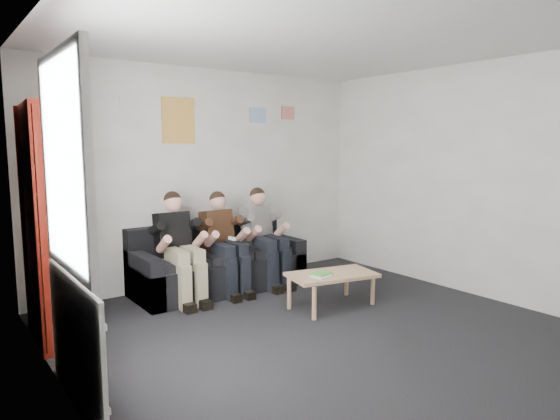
{
  "coord_description": "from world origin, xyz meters",
  "views": [
    {
      "loc": [
        -2.97,
        -3.17,
        1.77
      ],
      "look_at": [
        0.26,
        1.3,
        1.04
      ],
      "focal_mm": 32.0,
      "sensor_mm": 36.0,
      "label": 1
    }
  ],
  "objects_px": {
    "coffee_table": "(332,277)",
    "person_left": "(180,248)",
    "person_right": "(265,237)",
    "person_middle": "(225,243)",
    "bookshelf": "(50,224)",
    "sofa": "(218,266)"
  },
  "relations": [
    {
      "from": "coffee_table",
      "to": "person_left",
      "type": "relative_size",
      "value": 0.76
    },
    {
      "from": "coffee_table",
      "to": "person_right",
      "type": "height_order",
      "value": "person_right"
    },
    {
      "from": "person_right",
      "to": "person_middle",
      "type": "bearing_deg",
      "value": 170.27
    },
    {
      "from": "person_right",
      "to": "coffee_table",
      "type": "bearing_deg",
      "value": -94.4
    },
    {
      "from": "bookshelf",
      "to": "coffee_table",
      "type": "bearing_deg",
      "value": -13.41
    },
    {
      "from": "bookshelf",
      "to": "person_middle",
      "type": "distance_m",
      "value": 2.03
    },
    {
      "from": "sofa",
      "to": "bookshelf",
      "type": "height_order",
      "value": "bookshelf"
    },
    {
      "from": "person_middle",
      "to": "person_left",
      "type": "bearing_deg",
      "value": 176.5
    },
    {
      "from": "person_right",
      "to": "sofa",
      "type": "bearing_deg",
      "value": 152.02
    },
    {
      "from": "bookshelf",
      "to": "coffee_table",
      "type": "relative_size",
      "value": 2.26
    },
    {
      "from": "person_left",
      "to": "person_right",
      "type": "bearing_deg",
      "value": 1.07
    },
    {
      "from": "person_middle",
      "to": "sofa",
      "type": "bearing_deg",
      "value": 86.35
    },
    {
      "from": "sofa",
      "to": "person_right",
      "type": "xyz_separation_m",
      "value": [
        0.57,
        -0.19,
        0.33
      ]
    },
    {
      "from": "sofa",
      "to": "person_right",
      "type": "bearing_deg",
      "value": -18.31
    },
    {
      "from": "person_left",
      "to": "person_middle",
      "type": "bearing_deg",
      "value": 1.18
    },
    {
      "from": "bookshelf",
      "to": "person_left",
      "type": "relative_size",
      "value": 1.71
    },
    {
      "from": "sofa",
      "to": "coffee_table",
      "type": "xyz_separation_m",
      "value": [
        0.68,
        -1.33,
        0.04
      ]
    },
    {
      "from": "person_right",
      "to": "person_left",
      "type": "bearing_deg",
      "value": 170.37
    },
    {
      "from": "bookshelf",
      "to": "person_right",
      "type": "distance_m",
      "value": 2.59
    },
    {
      "from": "sofa",
      "to": "person_left",
      "type": "bearing_deg",
      "value": -161.61
    },
    {
      "from": "person_left",
      "to": "person_middle",
      "type": "xyz_separation_m",
      "value": [
        0.57,
        0.0,
        -0.01
      ]
    },
    {
      "from": "bookshelf",
      "to": "person_middle",
      "type": "relative_size",
      "value": 1.76
    }
  ]
}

